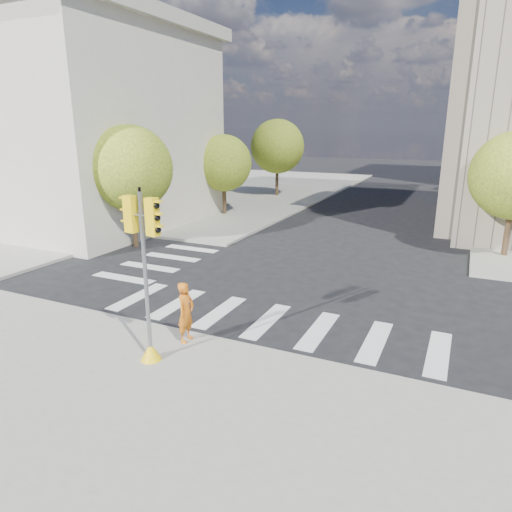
{
  "coord_description": "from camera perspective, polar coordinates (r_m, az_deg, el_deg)",
  "views": [
    {
      "loc": [
        5.54,
        -14.96,
        6.31
      ],
      "look_at": [
        -0.69,
        -1.59,
        2.1
      ],
      "focal_mm": 32.0,
      "sensor_mm": 36.0,
      "label": 1
    }
  ],
  "objects": [
    {
      "name": "sidewalk_far_left",
      "position": [
        48.67,
        -6.97,
        8.46
      ],
      "size": [
        28.0,
        40.0,
        0.15
      ],
      "primitive_type": "cube",
      "color": "gray",
      "rests_on": "ground"
    },
    {
      "name": "traffic_signal",
      "position": [
        12.31,
        -13.53,
        -4.24
      ],
      "size": [
        1.08,
        0.56,
        4.72
      ],
      "rotation": [
        0.0,
        0.0,
        -0.13
      ],
      "color": "yellow",
      "rests_on": "sidewalk_near"
    },
    {
      "name": "tree_re_far",
      "position": [
        49.06,
        27.83,
        11.29
      ],
      "size": [
        4.0,
        4.0,
        5.88
      ],
      "color": "#382616",
      "rests_on": "ground"
    },
    {
      "name": "classical_building",
      "position": [
        34.34,
        -23.9,
        14.85
      ],
      "size": [
        19.0,
        15.0,
        12.7
      ],
      "color": "beige",
      "rests_on": "ground"
    },
    {
      "name": "tree_lw_near",
      "position": [
        24.92,
        -15.45,
        10.52
      ],
      "size": [
        4.4,
        4.4,
        6.41
      ],
      "color": "#382616",
      "rests_on": "ground"
    },
    {
      "name": "planter_wall",
      "position": [
        27.35,
        -22.92,
        2.18
      ],
      "size": [
        5.99,
        1.33,
        0.5
      ],
      "primitive_type": "cube",
      "rotation": [
        0.0,
        0.0,
        -0.16
      ],
      "color": "silver",
      "rests_on": "sidewalk_left_near"
    },
    {
      "name": "tree_lw_mid",
      "position": [
        33.2,
        -4.06,
        11.5
      ],
      "size": [
        4.0,
        4.0,
        5.77
      ],
      "color": "#382616",
      "rests_on": "ground"
    },
    {
      "name": "lamp_far",
      "position": [
        43.06,
        28.9,
        11.71
      ],
      "size": [
        0.35,
        0.18,
        8.11
      ],
      "color": "black",
      "rests_on": "sidewalk_far_right"
    },
    {
      "name": "tree_re_mid",
      "position": [
        37.06,
        28.56,
        11.03
      ],
      "size": [
        4.6,
        4.6,
        6.66
      ],
      "color": "#382616",
      "rests_on": "ground"
    },
    {
      "name": "tree_lw_far",
      "position": [
        42.17,
        2.69,
        13.51
      ],
      "size": [
        4.8,
        4.8,
        6.95
      ],
      "color": "#382616",
      "rests_on": "ground"
    },
    {
      "name": "photographer",
      "position": [
        13.61,
        -8.76,
        -6.95
      ],
      "size": [
        0.46,
        0.68,
        1.82
      ],
      "primitive_type": "imported",
      "rotation": [
        0.0,
        0.0,
        1.6
      ],
      "color": "#C56112",
      "rests_on": "sidewalk_near"
    },
    {
      "name": "ground",
      "position": [
        17.15,
        4.36,
        -5.7
      ],
      "size": [
        160.0,
        160.0,
        0.0
      ],
      "primitive_type": "plane",
      "color": "black",
      "rests_on": "ground"
    }
  ]
}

